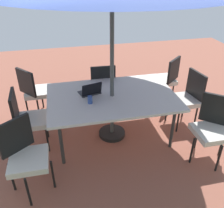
{
  "coord_description": "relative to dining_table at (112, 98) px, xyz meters",
  "views": [
    {
      "loc": [
        0.72,
        3.23,
        2.58
      ],
      "look_at": [
        0.0,
        0.0,
        0.61
      ],
      "focal_mm": 39.16,
      "sensor_mm": 36.0,
      "label": 1
    }
  ],
  "objects": [
    {
      "name": "laptop",
      "position": [
        0.32,
        -0.13,
        0.09
      ],
      "size": [
        0.37,
        0.32,
        0.21
      ],
      "rotation": [
        0.0,
        0.0,
        0.25
      ],
      "color": "#2D2D33",
      "rests_on": "dining_table"
    },
    {
      "name": "chair_south",
      "position": [
        0.0,
        -0.81,
        -0.16
      ],
      "size": [
        0.46,
        0.47,
        0.98
      ],
      "rotation": [
        0.0,
        0.0,
        -0.04
      ],
      "color": "silver",
      "rests_on": "ground_plane"
    },
    {
      "name": "ground_plane",
      "position": [
        0.0,
        0.0,
        -0.72
      ],
      "size": [
        10.0,
        10.0,
        0.02
      ],
      "primitive_type": "cube",
      "color": "#935442"
    },
    {
      "name": "cup",
      "position": [
        0.36,
        0.15,
        0.1
      ],
      "size": [
        0.07,
        0.07,
        0.12
      ],
      "primitive_type": "cylinder",
      "color": "#334C99",
      "rests_on": "dining_table"
    },
    {
      "name": "chair_east",
      "position": [
        1.29,
        0.02,
        -0.16
      ],
      "size": [
        0.47,
        0.46,
        0.98
      ],
      "rotation": [
        0.0,
        0.0,
        4.75
      ],
      "color": "silver",
      "rests_on": "ground_plane"
    },
    {
      "name": "chair_northwest",
      "position": [
        -1.27,
        0.82,
        -0.16
      ],
      "size": [
        0.58,
        0.58,
        0.98
      ],
      "rotation": [
        0.0,
        0.0,
        2.45
      ],
      "color": "silver",
      "rests_on": "ground_plane"
    },
    {
      "name": "chair_southwest",
      "position": [
        -1.28,
        -0.85,
        -0.16
      ],
      "size": [
        0.58,
        0.59,
        0.98
      ],
      "rotation": [
        0.0,
        0.0,
        0.71
      ],
      "color": "silver",
      "rests_on": "ground_plane"
    },
    {
      "name": "chair_west",
      "position": [
        -1.32,
        -0.05,
        -0.16
      ],
      "size": [
        0.49,
        0.48,
        0.98
      ],
      "rotation": [
        0.0,
        0.0,
        1.71
      ],
      "color": "silver",
      "rests_on": "ground_plane"
    },
    {
      "name": "chair_northeast",
      "position": [
        1.26,
        0.84,
        -0.16
      ],
      "size": [
        0.58,
        0.58,
        0.98
      ],
      "rotation": [
        0.0,
        0.0,
        3.79
      ],
      "color": "silver",
      "rests_on": "ground_plane"
    },
    {
      "name": "dining_table",
      "position": [
        0.0,
        0.0,
        0.0
      ],
      "size": [
        1.97,
        1.3,
        0.76
      ],
      "color": "silver",
      "rests_on": "ground_plane"
    },
    {
      "name": "chair_southeast",
      "position": [
        1.23,
        -0.88,
        -0.16
      ],
      "size": [
        0.59,
        0.58,
        0.98
      ],
      "rotation": [
        0.0,
        0.0,
        5.41
      ],
      "color": "silver",
      "rests_on": "ground_plane"
    }
  ]
}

